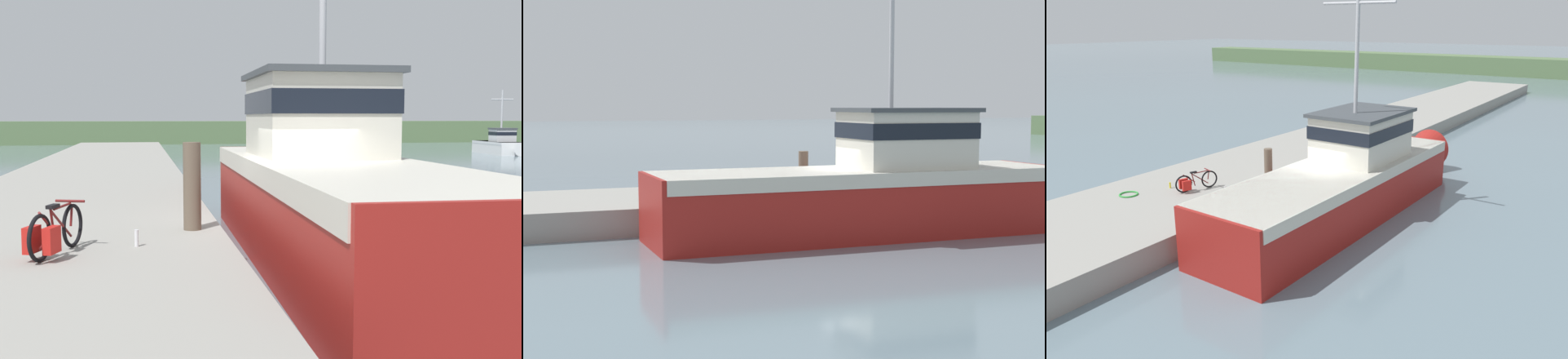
{
  "view_description": "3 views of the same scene",
  "coord_description": "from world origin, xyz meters",
  "views": [
    {
      "loc": [
        -2.65,
        -11.73,
        2.7
      ],
      "look_at": [
        -0.8,
        -1.62,
        1.73
      ],
      "focal_mm": 45.0,
      "sensor_mm": 36.0,
      "label": 1
    },
    {
      "loc": [
        20.94,
        -10.53,
        3.75
      ],
      "look_at": [
        -0.21,
        -2.01,
        1.6
      ],
      "focal_mm": 55.0,
      "sensor_mm": 36.0,
      "label": 2
    },
    {
      "loc": [
        9.49,
        -14.66,
        6.63
      ],
      "look_at": [
        -0.97,
        0.57,
        0.95
      ],
      "focal_mm": 35.0,
      "sensor_mm": 36.0,
      "label": 3
    }
  ],
  "objects": [
    {
      "name": "mooring_post",
      "position": [
        -1.82,
        -0.71,
        1.55
      ],
      "size": [
        0.3,
        0.3,
        1.49
      ],
      "primitive_type": "cylinder",
      "color": "brown",
      "rests_on": "dock_pier"
    },
    {
      "name": "hose_coil",
      "position": [
        -5.4,
        -4.18,
        0.84
      ],
      "size": [
        0.67,
        0.67,
        0.05
      ],
      "primitive_type": "torus",
      "color": "green",
      "rests_on": "dock_pier"
    },
    {
      "name": "water_bottle_by_bike",
      "position": [
        -4.81,
        -2.8,
        0.92
      ],
      "size": [
        0.07,
        0.07,
        0.22
      ],
      "primitive_type": "cylinder",
      "color": "yellow",
      "rests_on": "dock_pier"
    },
    {
      "name": "ground_plane",
      "position": [
        0.0,
        0.0,
        0.0
      ],
      "size": [
        320.0,
        320.0,
        0.0
      ],
      "primitive_type": "plane",
      "color": "slate"
    },
    {
      "name": "fishing_boat_main",
      "position": [
        0.88,
        0.56,
        1.37
      ],
      "size": [
        3.3,
        14.15,
        8.49
      ],
      "rotation": [
        0.0,
        0.0,
        -0.02
      ],
      "color": "maroon",
      "rests_on": "ground_plane"
    },
    {
      "name": "dock_pier",
      "position": [
        -4.24,
        0.0,
        0.4
      ],
      "size": [
        5.89,
        80.0,
        0.81
      ],
      "primitive_type": "cube",
      "color": "gray",
      "rests_on": "ground_plane"
    },
    {
      "name": "bicycle_touring",
      "position": [
        -3.87,
        -2.53,
        1.13
      ],
      "size": [
        0.74,
        1.59,
        0.71
      ],
      "rotation": [
        0.0,
        0.0,
        -0.32
      ],
      "color": "black",
      "rests_on": "dock_pier"
    },
    {
      "name": "water_bottle_on_curb",
      "position": [
        -2.74,
        -2.03,
        0.94
      ],
      "size": [
        0.06,
        0.06,
        0.25
      ],
      "primitive_type": "cylinder",
      "color": "silver",
      "rests_on": "dock_pier"
    }
  ]
}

